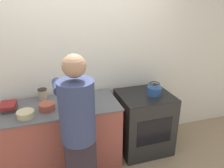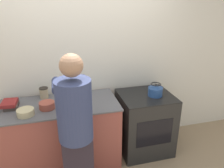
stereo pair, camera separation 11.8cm
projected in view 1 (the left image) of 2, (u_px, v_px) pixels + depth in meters
The scene contains 11 objects.
wall_back at pixel (83, 63), 3.05m from camera, with size 8.00×0.05×2.60m.
counter at pixel (62, 136), 2.89m from camera, with size 1.50×0.70×0.89m.
oven at pixel (144, 122), 3.22m from camera, with size 0.73×0.67×0.89m.
person at pixel (78, 127), 2.24m from camera, with size 0.41×0.64×1.68m.
cutting_board at pixel (75, 106), 2.69m from camera, with size 0.35×0.25×0.02m.
knife at pixel (72, 105), 2.69m from camera, with size 0.20×0.09×0.01m.
kettle at pixel (154, 90), 3.02m from camera, with size 0.20×0.20×0.18m.
bowl_prep at pixel (26, 114), 2.45m from camera, with size 0.19×0.19×0.08m.
bowl_mixing at pixel (47, 107), 2.61m from camera, with size 0.19×0.19×0.08m.
canister_jar at pixel (43, 94), 2.88m from camera, with size 0.12×0.12×0.14m.
book_stack at pixel (9, 107), 2.61m from camera, with size 0.19×0.23×0.09m.
Camera 1 is at (-0.50, -2.19, 2.14)m, focal length 35.00 mm.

